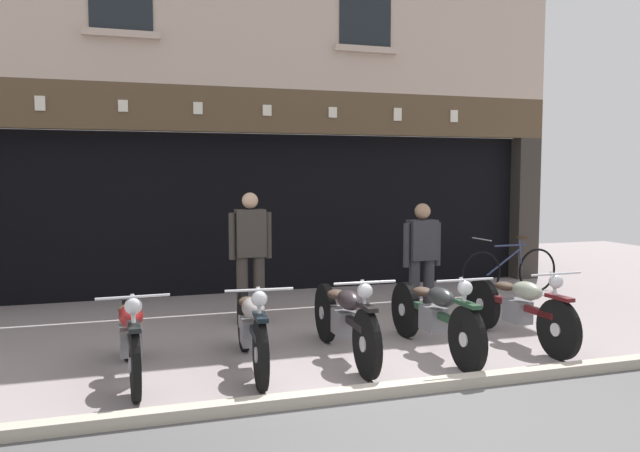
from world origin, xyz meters
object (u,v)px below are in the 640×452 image
at_px(motorcycle_left, 131,335).
at_px(leaning_bicycle, 510,270).
at_px(motorcycle_center_right, 434,314).
at_px(shopkeeper_center, 422,255).
at_px(motorcycle_right, 519,307).
at_px(advert_board_far, 407,182).
at_px(advert_board_near, 348,183).
at_px(motorcycle_center_left, 252,327).
at_px(motorcycle_center, 345,318).
at_px(salesman_left, 250,251).

distance_m(motorcycle_left, leaning_bicycle, 6.54).
bearing_deg(motorcycle_center_right, shopkeeper_center, -111.59).
height_order(motorcycle_center_right, shopkeeper_center, shopkeeper_center).
xyz_separation_m(motorcycle_right, advert_board_far, (0.57, 4.19, 1.37)).
bearing_deg(motorcycle_left, advert_board_near, -133.84).
distance_m(motorcycle_center_left, advert_board_near, 5.10).
relative_size(motorcycle_center_right, motorcycle_right, 1.03).
xyz_separation_m(motorcycle_center, salesman_left, (-0.62, 1.85, 0.52)).
distance_m(motorcycle_center_right, advert_board_far, 4.78).
distance_m(motorcycle_center_left, motorcycle_right, 3.12).
bearing_deg(advert_board_far, salesman_left, -145.19).
bearing_deg(advert_board_far, leaning_bicycle, -53.14).
bearing_deg(motorcycle_center_left, salesman_left, -96.79).
height_order(motorcycle_right, advert_board_far, advert_board_far).
bearing_deg(shopkeeper_center, advert_board_far, -113.64).
xyz_separation_m(motorcycle_center_right, salesman_left, (-1.62, 1.96, 0.52)).
height_order(motorcycle_right, salesman_left, salesman_left).
xyz_separation_m(motorcycle_center, shopkeeper_center, (1.66, 1.50, 0.42)).
height_order(motorcycle_left, salesman_left, salesman_left).
distance_m(motorcycle_center_left, motorcycle_center_right, 2.00).
xyz_separation_m(motorcycle_center_left, advert_board_near, (2.57, 4.19, 1.36)).
relative_size(salesman_left, advert_board_near, 1.84).
height_order(motorcycle_center_left, advert_board_far, advert_board_far).
relative_size(motorcycle_center, motorcycle_center_right, 1.00).
bearing_deg(salesman_left, shopkeeper_center, 170.49).
xyz_separation_m(motorcycle_center_right, motorcycle_right, (1.12, 0.07, -0.01)).
height_order(motorcycle_center, salesman_left, salesman_left).
bearing_deg(shopkeeper_center, leaning_bicycle, -154.95).
bearing_deg(motorcycle_center, leaning_bicycle, -143.40).
relative_size(motorcycle_right, leaning_bicycle, 1.11).
bearing_deg(motorcycle_center, motorcycle_left, 2.01).
xyz_separation_m(motorcycle_right, salesman_left, (-2.74, 1.89, 0.53)).
height_order(motorcycle_center, advert_board_near, advert_board_near).
bearing_deg(salesman_left, motorcycle_left, 49.35).
distance_m(motorcycle_left, advert_board_near, 5.74).
relative_size(advert_board_near, advert_board_far, 0.90).
xyz_separation_m(motorcycle_center_right, advert_board_far, (1.69, 4.26, 1.37)).
height_order(motorcycle_left, advert_board_far, advert_board_far).
bearing_deg(salesman_left, motorcycle_center, 107.89).
distance_m(shopkeeper_center, advert_board_far, 2.99).
bearing_deg(advert_board_far, advert_board_near, -180.00).
bearing_deg(leaning_bicycle, motorcycle_center_right, 131.37).
bearing_deg(leaning_bicycle, motorcycle_left, 111.00).
height_order(motorcycle_right, shopkeeper_center, shopkeeper_center).
distance_m(motorcycle_center_left, salesman_left, 2.00).
relative_size(motorcycle_left, motorcycle_center_left, 0.97).
height_order(motorcycle_center_right, motorcycle_right, motorcycle_center_right).
relative_size(motorcycle_right, advert_board_far, 1.97).
xyz_separation_m(motorcycle_right, shopkeeper_center, (-0.46, 1.54, 0.43)).
relative_size(motorcycle_center_left, shopkeeper_center, 1.29).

